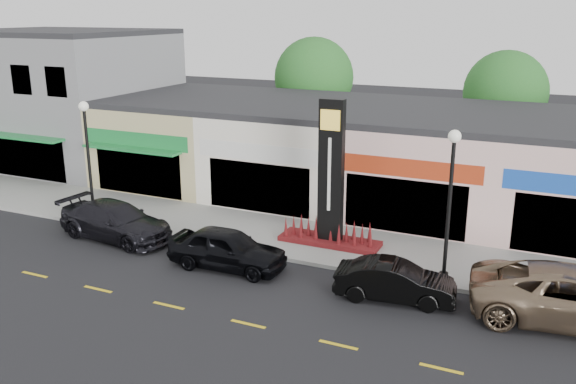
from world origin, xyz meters
name	(u,v)px	position (x,y,z in m)	size (l,w,h in m)	color
ground	(215,272)	(0.00, 0.00, 0.00)	(120.00, 120.00, 0.00)	black
sidewalk	(267,233)	(0.00, 4.35, 0.07)	(52.00, 4.30, 0.15)	gray
curb	(242,251)	(0.00, 2.10, 0.07)	(52.00, 0.20, 0.15)	gray
building_grey_2story	(63,97)	(-18.00, 11.48, 4.14)	(12.00, 10.95, 8.30)	slate
shop_beige	(190,136)	(-8.50, 11.46, 2.40)	(7.00, 10.85, 4.80)	#C9BC80
shop_cream	(300,147)	(-1.50, 11.47, 2.40)	(7.00, 10.01, 4.80)	beige
shop_pink_w	(430,159)	(5.50, 11.47, 2.40)	(7.00, 10.01, 4.80)	beige
tree_rear_west	(314,77)	(-4.00, 19.50, 5.22)	(5.20, 5.20, 7.83)	#382619
tree_rear_mid	(505,92)	(8.00, 19.50, 4.88)	(4.80, 4.80, 7.29)	#382619
lamp_west_near	(88,149)	(-8.00, 2.50, 3.48)	(0.44, 0.44, 5.47)	black
lamp_east_near	(450,191)	(8.00, 2.50, 3.48)	(0.44, 0.44, 5.47)	black
pylon_sign	(331,194)	(3.00, 4.20, 2.27)	(4.20, 1.30, 6.00)	#5F1610
car_dark_sedan	(116,221)	(-5.70, 1.30, 0.78)	(5.38, 2.19, 1.56)	black
car_black_sedan	(227,249)	(0.22, 0.55, 0.78)	(4.57, 1.84, 1.56)	black
car_black_conv	(395,281)	(6.72, 0.57, 0.67)	(4.05, 1.41, 1.33)	black
car_gold_suv	(575,296)	(12.23, 1.36, 0.88)	(6.36, 2.93, 1.77)	#836B53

